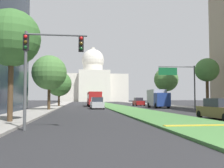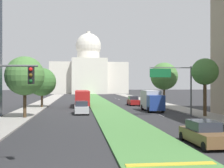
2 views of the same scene
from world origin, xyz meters
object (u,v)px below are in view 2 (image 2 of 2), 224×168
Objects in this scene: street_tree_left_mid at (25,76)px; sedan_midblock at (81,108)px; street_tree_right_far at (164,76)px; city_bus at (82,97)px; box_truck_delivery at (152,100)px; sedan_lead_stopped at (204,134)px; sedan_distant at (133,101)px; overhead_guide_sign at (175,80)px; capitol_building at (89,74)px; street_tree_left_far at (42,82)px; street_tree_right_mid at (205,72)px.

sedan_midblock is (6.85, 4.75, -4.31)m from street_tree_left_mid.
street_tree_right_far reaches higher than city_bus.
box_truck_delivery is at bearing 23.50° from street_tree_left_mid.
sedan_midblock is at bearing 110.45° from sedan_lead_stopped.
street_tree_right_far is 8.16m from sedan_distant.
street_tree_left_mid is 1.61× the size of sedan_midblock.
street_tree_left_mid reaches higher than box_truck_delivery.
street_tree_left_mid is (-18.90, -0.25, 0.51)m from overhead_guide_sign.
capitol_building is at bearing 94.46° from sedan_distant.
street_tree_left_far reaches higher than sedan_midblock.
sedan_distant is 12.86m from box_truck_delivery.
city_bus is (7.12, 18.27, -3.39)m from street_tree_left_mid.
overhead_guide_sign is at bearing 0.75° from street_tree_left_mid.
sedan_midblock is at bearing -123.37° from sedan_distant.
street_tree_left_mid reaches higher than sedan_lead_stopped.
capitol_building reaches higher than city_bus.
street_tree_left_mid is at bearing -156.50° from box_truck_delivery.
box_truck_delivery is at bearing -88.01° from sedan_distant.
sedan_distant is at bearing 12.54° from city_bus.
street_tree_left_far is at bearing 120.85° from sedan_midblock.
box_truck_delivery is (2.68, 24.79, 0.89)m from sedan_lead_stopped.
sedan_distant is at bearing 103.35° from street_tree_right_mid.
sedan_lead_stopped is 1.00× the size of sedan_midblock.
street_tree_left_far is 1.63× the size of sedan_distant.
overhead_guide_sign is 16.20m from street_tree_right_far.
street_tree_left_mid is 16.14m from street_tree_left_far.
box_truck_delivery is at bearing -118.05° from street_tree_right_far.
capitol_building is 3.08× the size of city_bus.
sedan_midblock is at bearing -91.16° from city_bus.
street_tree_left_mid reaches higher than city_bus.
street_tree_right_far is 34.29m from sedan_lead_stopped.
street_tree_right_far reaches higher than street_tree_left_mid.
sedan_distant is (2.23, 37.61, 0.06)m from sedan_lead_stopped.
street_tree_right_far is 19.62m from sedan_midblock.
overhead_guide_sign is 18.91m from street_tree_left_mid.
capitol_building is 4.15× the size of street_tree_right_far.
box_truck_delivery is 14.94m from city_bus.
overhead_guide_sign is 0.80× the size of street_tree_right_far.
box_truck_delivery is at bearing -85.89° from capitol_building.
street_tree_left_far is at bearing -165.66° from sedan_distant.
capitol_building is at bearing 96.39° from street_tree_right_mid.
street_tree_right_mid is at bearing -51.66° from city_bus.
sedan_midblock is at bearing -59.15° from street_tree_left_far.
street_tree_right_far is 1.28× the size of box_truck_delivery.
street_tree_right_mid reaches higher than street_tree_left_far.
street_tree_left_far is 1.51× the size of sedan_lead_stopped.
capitol_building is 4.81× the size of street_tree_left_far.
overhead_guide_sign is 1.02× the size of box_truck_delivery.
sedan_lead_stopped is at bearing -93.40° from sedan_distant.
street_tree_left_far is at bearing -97.51° from capitol_building.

